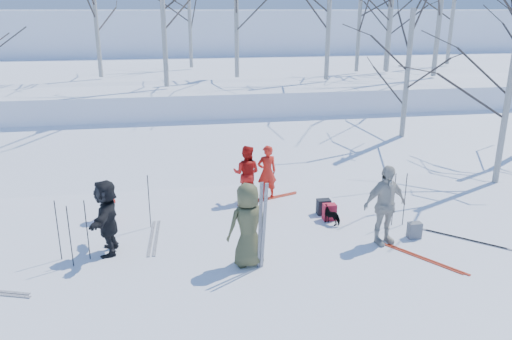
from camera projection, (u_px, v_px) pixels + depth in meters
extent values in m
plane|color=white|center=(268.00, 245.00, 11.27)|extent=(120.00, 120.00, 0.00)
cube|color=white|center=(229.00, 154.00, 17.78)|extent=(70.00, 9.49, 4.12)
cube|color=white|center=(206.00, 88.00, 26.89)|extent=(70.00, 18.00, 2.20)
cube|color=white|center=(188.00, 44.00, 46.26)|extent=(90.00, 30.00, 6.00)
imported|color=#4B4C2D|center=(248.00, 225.00, 10.15)|extent=(0.98, 0.77, 1.77)
imported|color=red|center=(267.00, 172.00, 13.84)|extent=(0.60, 0.43, 1.53)
imported|color=#B8120E|center=(247.00, 174.00, 13.64)|extent=(0.94, 0.84, 1.58)
imported|color=red|center=(109.00, 201.00, 12.51)|extent=(0.55, 0.72, 0.99)
imported|color=beige|center=(385.00, 205.00, 11.10)|extent=(1.15, 0.66, 1.84)
imported|color=black|center=(107.00, 217.00, 10.67)|extent=(0.57, 1.57, 1.67)
imported|color=black|center=(332.00, 215.00, 12.32)|extent=(0.51, 0.57, 0.45)
cube|color=silver|center=(260.00, 226.00, 9.95)|extent=(0.10, 0.17, 1.90)
cube|color=silver|center=(264.00, 227.00, 9.93)|extent=(0.14, 0.23, 1.89)
cylinder|color=black|center=(70.00, 237.00, 10.14)|extent=(0.02, 0.02, 1.34)
cylinder|color=black|center=(405.00, 199.00, 12.11)|extent=(0.02, 0.02, 1.34)
cylinder|color=black|center=(58.00, 230.00, 10.41)|extent=(0.02, 0.02, 1.34)
cylinder|color=black|center=(149.00, 201.00, 11.98)|extent=(0.02, 0.02, 1.34)
cylinder|color=black|center=(394.00, 200.00, 12.09)|extent=(0.02, 0.02, 1.34)
cylinder|color=black|center=(87.00, 230.00, 10.42)|extent=(0.02, 0.02, 1.34)
cube|color=#B21B2E|center=(329.00, 212.00, 12.55)|extent=(0.32, 0.22, 0.42)
cube|color=slate|center=(414.00, 230.00, 11.55)|extent=(0.30, 0.20, 0.38)
cube|color=black|center=(324.00, 207.00, 12.90)|extent=(0.34, 0.24, 0.40)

